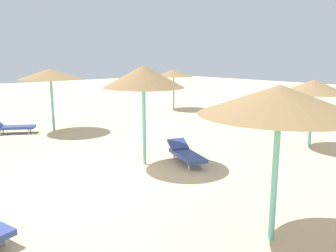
{
  "coord_description": "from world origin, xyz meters",
  "views": [
    {
      "loc": [
        8.54,
        -4.21,
        3.44
      ],
      "look_at": [
        0.0,
        3.0,
        1.2
      ],
      "focal_mm": 37.05,
      "sensor_mm": 36.0,
      "label": 1
    }
  ],
  "objects": [
    {
      "name": "ground_plane",
      "position": [
        0.0,
        0.0,
        0.0
      ],
      "size": [
        80.0,
        80.0,
        0.0
      ],
      "primitive_type": "plane",
      "color": "beige"
    },
    {
      "name": "lounger_2",
      "position": [
        0.5,
        3.34,
        0.31
      ],
      "size": [
        2.02,
        1.22,
        0.63
      ],
      "color": "#33478C",
      "rests_on": "ground"
    },
    {
      "name": "lounger_1",
      "position": [
        -7.84,
        0.33,
        0.32
      ],
      "size": [
        1.5,
        1.95,
        0.73
      ],
      "color": "#33478C",
      "rests_on": "ground"
    },
    {
      "name": "bench_0",
      "position": [
        -4.39,
        12.05,
        0.35
      ],
      "size": [
        1.54,
        0.59,
        0.49
      ],
      "color": "brown",
      "rests_on": "ground"
    },
    {
      "name": "parasol_2",
      "position": [
        -0.24,
        2.2,
        2.82
      ],
      "size": [
        2.59,
        2.59,
        3.18
      ],
      "color": "#6BC6BC",
      "rests_on": "ground"
    },
    {
      "name": "parasol_6",
      "position": [
        2.11,
        8.4,
        2.33
      ],
      "size": [
        2.51,
        2.51,
        2.6
      ],
      "color": "#6BC6BC",
      "rests_on": "ground"
    },
    {
      "name": "parasol_1",
      "position": [
        -7.23,
        2.03,
        2.65
      ],
      "size": [
        2.86,
        2.86,
        2.91
      ],
      "color": "#6BC6BC",
      "rests_on": "ground"
    },
    {
      "name": "parasol_5",
      "position": [
        5.16,
        1.22,
        2.68
      ],
      "size": [
        2.91,
        2.91,
        2.96
      ],
      "color": "#6BC6BC",
      "rests_on": "ground"
    },
    {
      "name": "parasol_7",
      "position": [
        -8.87,
        10.99,
        2.37
      ],
      "size": [
        2.55,
        2.55,
        2.62
      ],
      "color": "#6BC6BC",
      "rests_on": "ground"
    }
  ]
}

